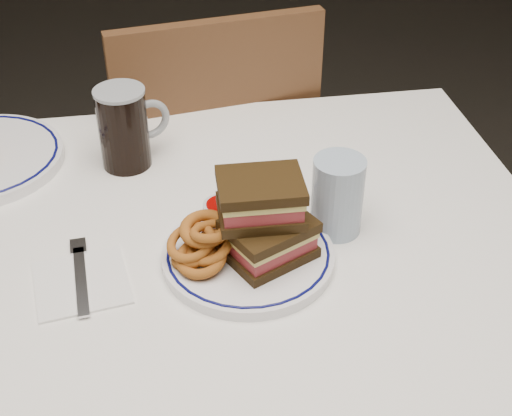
{
  "coord_description": "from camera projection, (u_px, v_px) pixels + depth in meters",
  "views": [
    {
      "loc": [
        0.03,
        -0.85,
        1.44
      ],
      "look_at": [
        0.16,
        -0.05,
        0.84
      ],
      "focal_mm": 50.0,
      "sensor_mm": 36.0,
      "label": 1
    }
  ],
  "objects": [
    {
      "name": "chair_far",
      "position": [
        209.0,
        175.0,
        1.68
      ],
      "size": [
        0.49,
        0.49,
        0.93
      ],
      "color": "#4A2B17",
      "rests_on": "floor"
    },
    {
      "name": "beer_mug",
      "position": [
        125.0,
        127.0,
        1.22
      ],
      "size": [
        0.13,
        0.09,
        0.14
      ],
      "color": "black",
      "rests_on": "dining_table"
    },
    {
      "name": "onion_rings_main",
      "position": [
        202.0,
        244.0,
        1.01
      ],
      "size": [
        0.1,
        0.1,
        0.09
      ],
      "color": "brown",
      "rests_on": "main_plate"
    },
    {
      "name": "reuben_sandwich",
      "position": [
        265.0,
        219.0,
        1.0
      ],
      "size": [
        0.15,
        0.14,
        0.12
      ],
      "color": "black",
      "rests_on": "main_plate"
    },
    {
      "name": "main_plate",
      "position": [
        248.0,
        255.0,
        1.04
      ],
      "size": [
        0.25,
        0.25,
        0.02
      ],
      "color": "white",
      "rests_on": "dining_table"
    },
    {
      "name": "napkin_fork",
      "position": [
        81.0,
        281.0,
        1.01
      ],
      "size": [
        0.15,
        0.17,
        0.01
      ],
      "color": "white",
      "rests_on": "dining_table"
    },
    {
      "name": "ketchup_ramekin",
      "position": [
        222.0,
        212.0,
        1.09
      ],
      "size": [
        0.06,
        0.06,
        0.04
      ],
      "color": "silver",
      "rests_on": "main_plate"
    },
    {
      "name": "dining_table",
      "position": [
        154.0,
        298.0,
        1.14
      ],
      "size": [
        1.27,
        0.87,
        0.75
      ],
      "color": "white",
      "rests_on": "floor"
    },
    {
      "name": "water_glass",
      "position": [
        337.0,
        196.0,
        1.07
      ],
      "size": [
        0.08,
        0.08,
        0.12
      ],
      "primitive_type": "cylinder",
      "color": "#95AAC0",
      "rests_on": "dining_table"
    }
  ]
}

